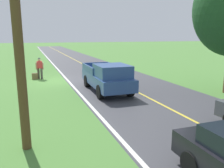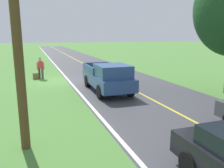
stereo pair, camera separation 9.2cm
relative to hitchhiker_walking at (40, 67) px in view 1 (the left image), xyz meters
The scene contains 8 objects.
ground_plane 1.97m from the hitchhiker_walking, 132.56° to the left, with size 200.00×200.00×0.00m, color #4C7F38.
road_surface 5.74m from the hitchhiker_walking, 167.15° to the left, with size 7.37×120.00×0.00m, color #3D3D42.
lane_edge_line 2.56m from the hitchhiker_walking, 147.92° to the left, with size 0.16×117.60×0.00m, color silver.
lane_centre_line 5.74m from the hitchhiker_walking, 167.15° to the left, with size 0.14×117.60×0.00m, color gold.
hitchhiker_walking is the anchor object (origin of this frame).
suitcase_carried 0.84m from the hitchhiker_walking, 13.23° to the left, with size 0.20×0.46×0.51m, color brown.
pickup_truck_passing 7.16m from the hitchhiker_walking, 121.87° to the left, with size 2.16×5.43×1.82m.
utility_pole_roadside 12.61m from the hitchhiker_walking, 85.24° to the left, with size 0.28×0.28×8.19m, color brown.
Camera 1 is at (1.91, 18.10, 3.49)m, focal length 36.66 mm.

